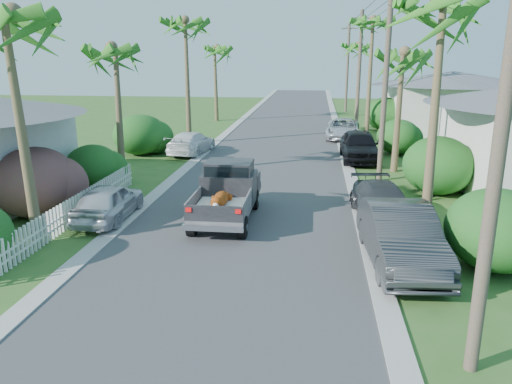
# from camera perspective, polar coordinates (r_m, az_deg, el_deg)

# --- Properties ---
(ground) EXTENTS (120.00, 120.00, 0.00)m
(ground) POSITION_cam_1_polar(r_m,az_deg,el_deg) (12.56, -5.48, -12.50)
(ground) COLOR #2F5620
(ground) RESTS_ON ground
(road) EXTENTS (8.00, 100.00, 0.02)m
(road) POSITION_cam_1_polar(r_m,az_deg,el_deg) (36.39, 2.82, 6.18)
(road) COLOR #38383A
(road) RESTS_ON ground
(curb_left) EXTENTS (0.60, 100.00, 0.06)m
(curb_left) POSITION_cam_1_polar(r_m,az_deg,el_deg) (36.93, -3.89, 6.33)
(curb_left) COLOR #A5A39E
(curb_left) RESTS_ON ground
(curb_right) EXTENTS (0.60, 100.00, 0.06)m
(curb_right) POSITION_cam_1_polar(r_m,az_deg,el_deg) (36.35, 9.64, 6.00)
(curb_right) COLOR #A5A39E
(curb_right) RESTS_ON ground
(pickup_truck) EXTENTS (1.98, 5.12, 2.06)m
(pickup_truck) POSITION_cam_1_polar(r_m,az_deg,el_deg) (18.49, -3.19, 0.18)
(pickup_truck) COLOR black
(pickup_truck) RESTS_ON ground
(parked_car_rn) EXTENTS (2.13, 5.25, 1.70)m
(parked_car_rn) POSITION_cam_1_polar(r_m,az_deg,el_deg) (14.89, 16.21, -4.91)
(parked_car_rn) COLOR #2C2F31
(parked_car_rn) RESTS_ON ground
(parked_car_rm) EXTENTS (2.36, 4.63, 1.29)m
(parked_car_rm) POSITION_cam_1_polar(r_m,az_deg,el_deg) (18.76, 14.27, -1.22)
(parked_car_rm) COLOR #323437
(parked_car_rm) RESTS_ON ground
(parked_car_rf) EXTENTS (2.13, 5.06, 1.71)m
(parked_car_rf) POSITION_cam_1_polar(r_m,az_deg,el_deg) (29.02, 11.73, 5.18)
(parked_car_rf) COLOR black
(parked_car_rf) RESTS_ON ground
(parked_car_rd) EXTENTS (2.65, 5.17, 1.40)m
(parked_car_rd) POSITION_cam_1_polar(r_m,az_deg,el_deg) (36.63, 9.93, 7.12)
(parked_car_rd) COLOR silver
(parked_car_rd) RESTS_ON ground
(parked_car_ln) EXTENTS (1.67, 4.01, 1.36)m
(parked_car_ln) POSITION_cam_1_polar(r_m,az_deg,el_deg) (18.97, -16.50, -1.09)
(parked_car_ln) COLOR silver
(parked_car_ln) RESTS_ON ground
(parked_car_lf) EXTENTS (2.41, 4.79, 1.34)m
(parked_car_lf) POSITION_cam_1_polar(r_m,az_deg,el_deg) (30.73, -7.42, 5.58)
(parked_car_lf) COLOR white
(parked_car_lf) RESTS_ON ground
(palm_l_a) EXTENTS (4.40, 4.40, 8.20)m
(palm_l_a) POSITION_cam_1_polar(r_m,az_deg,el_deg) (16.35, -26.58, 17.63)
(palm_l_a) COLOR brown
(palm_l_a) RESTS_ON ground
(palm_l_b) EXTENTS (4.40, 4.40, 7.40)m
(palm_l_b) POSITION_cam_1_polar(r_m,az_deg,el_deg) (24.64, -15.91, 15.54)
(palm_l_b) COLOR brown
(palm_l_b) RESTS_ON ground
(palm_l_c) EXTENTS (4.40, 4.40, 9.20)m
(palm_l_c) POSITION_cam_1_polar(r_m,az_deg,el_deg) (33.96, -8.10, 18.76)
(palm_l_c) COLOR brown
(palm_l_c) RESTS_ON ground
(palm_l_d) EXTENTS (4.40, 4.40, 7.70)m
(palm_l_d) POSITION_cam_1_polar(r_m,az_deg,el_deg) (45.72, -4.72, 16.13)
(palm_l_d) COLOR brown
(palm_l_d) RESTS_ON ground
(palm_r_a) EXTENTS (4.40, 4.40, 8.70)m
(palm_r_a) POSITION_cam_1_polar(r_m,az_deg,el_deg) (17.33, 20.80, 19.65)
(palm_r_a) COLOR brown
(palm_r_a) RESTS_ON ground
(palm_r_b) EXTENTS (4.40, 4.40, 7.20)m
(palm_r_b) POSITION_cam_1_polar(r_m,az_deg,el_deg) (26.15, 16.45, 15.03)
(palm_r_b) COLOR brown
(palm_r_b) RESTS_ON ground
(palm_r_c) EXTENTS (4.40, 4.40, 9.40)m
(palm_r_c) POSITION_cam_1_polar(r_m,az_deg,el_deg) (37.08, 13.24, 18.54)
(palm_r_c) COLOR brown
(palm_r_c) RESTS_ON ground
(palm_r_d) EXTENTS (4.40, 4.40, 8.00)m
(palm_r_d) POSITION_cam_1_polar(r_m,az_deg,el_deg) (50.99, 11.79, 16.13)
(palm_r_d) COLOR brown
(palm_r_d) RESTS_ON ground
(shrub_l_b) EXTENTS (3.00, 3.30, 2.60)m
(shrub_l_b) POSITION_cam_1_polar(r_m,az_deg,el_deg) (20.24, -23.94, 1.04)
(shrub_l_b) COLOR #A5174C
(shrub_l_b) RESTS_ON ground
(shrub_l_c) EXTENTS (2.40, 2.64, 2.00)m
(shrub_l_c) POSITION_cam_1_polar(r_m,az_deg,el_deg) (23.56, -18.17, 2.74)
(shrub_l_c) COLOR #12411A
(shrub_l_c) RESTS_ON ground
(shrub_l_d) EXTENTS (3.20, 3.52, 2.40)m
(shrub_l_d) POSITION_cam_1_polar(r_m,az_deg,el_deg) (31.02, -13.11, 6.40)
(shrub_l_d) COLOR #12411A
(shrub_l_d) RESTS_ON ground
(shrub_r_a) EXTENTS (2.80, 3.08, 2.30)m
(shrub_r_a) POSITION_cam_1_polar(r_m,az_deg,el_deg) (15.49, 25.82, -3.91)
(shrub_r_a) COLOR #12411A
(shrub_r_a) RESTS_ON ground
(shrub_r_b) EXTENTS (3.00, 3.30, 2.50)m
(shrub_r_b) POSITION_cam_1_polar(r_m,az_deg,el_deg) (22.94, 20.10, 2.88)
(shrub_r_b) COLOR #12411A
(shrub_r_b) RESTS_ON ground
(shrub_r_c) EXTENTS (2.60, 2.86, 2.10)m
(shrub_r_c) POSITION_cam_1_polar(r_m,az_deg,el_deg) (31.61, 15.95, 6.09)
(shrub_r_c) COLOR #12411A
(shrub_r_c) RESTS_ON ground
(shrub_r_d) EXTENTS (3.20, 3.52, 2.60)m
(shrub_r_d) POSITION_cam_1_polar(r_m,az_deg,el_deg) (41.45, 14.58, 8.64)
(shrub_r_d) COLOR #12411A
(shrub_r_d) RESTS_ON ground
(picket_fence) EXTENTS (0.10, 11.00, 1.00)m
(picket_fence) POSITION_cam_1_polar(r_m,az_deg,el_deg) (19.16, -19.78, -1.77)
(picket_fence) COLOR white
(picket_fence) RESTS_ON ground
(house_right_far) EXTENTS (9.00, 8.00, 4.60)m
(house_right_far) POSITION_cam_1_polar(r_m,az_deg,el_deg) (42.33, 21.46, 9.33)
(house_right_far) COLOR silver
(house_right_far) RESTS_ON ground
(utility_pole_a) EXTENTS (1.60, 0.26, 9.00)m
(utility_pole_a) POSITION_cam_1_polar(r_m,az_deg,el_deg) (9.45, 26.23, 6.12)
(utility_pole_a) COLOR brown
(utility_pole_a) RESTS_ON ground
(utility_pole_b) EXTENTS (1.60, 0.26, 9.00)m
(utility_pole_b) POSITION_cam_1_polar(r_m,az_deg,el_deg) (24.06, 14.57, 11.95)
(utility_pole_b) COLOR brown
(utility_pole_b) RESTS_ON ground
(utility_pole_c) EXTENTS (1.60, 0.26, 9.00)m
(utility_pole_c) POSITION_cam_1_polar(r_m,az_deg,el_deg) (38.97, 11.71, 13.29)
(utility_pole_c) COLOR brown
(utility_pole_c) RESTS_ON ground
(utility_pole_d) EXTENTS (1.60, 0.26, 9.00)m
(utility_pole_d) POSITION_cam_1_polar(r_m,az_deg,el_deg) (53.93, 10.42, 13.87)
(utility_pole_d) COLOR brown
(utility_pole_d) RESTS_ON ground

